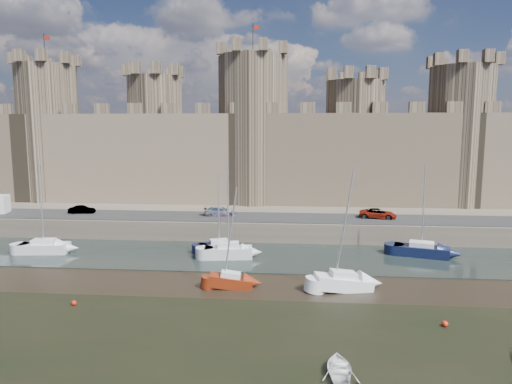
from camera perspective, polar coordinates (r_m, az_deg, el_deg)
ground at (r=30.12m, az=-13.54°, el=-20.20°), size 160.00×160.00×0.00m
water_channel at (r=51.86m, az=-5.08°, el=-7.91°), size 160.00×12.00×0.08m
quay at (r=86.56m, az=-0.95°, el=-0.73°), size 160.00×60.00×2.50m
road at (r=60.90m, az=-3.47°, el=-3.11°), size 160.00×7.00×0.10m
castle at (r=73.80m, az=-2.43°, el=5.92°), size 108.50×11.00×29.00m
car_1 at (r=67.56m, az=-20.94°, el=-2.09°), size 3.65×1.79×1.15m
car_2 at (r=61.60m, az=-4.46°, el=-2.44°), size 4.59×2.36×1.27m
car_3 at (r=61.75m, az=14.99°, el=-2.64°), size 5.10×3.07×1.32m
sailboat_0 at (r=57.70m, az=-24.99°, el=-6.23°), size 5.64×2.70×10.18m
sailboat_1 at (r=53.15m, az=-4.64°, el=-6.74°), size 4.87×3.20×9.09m
sailboat_2 at (r=50.46m, az=-3.48°, el=-7.36°), size 5.41×2.70×11.19m
sailboat_3 at (r=54.39m, az=19.98°, el=-6.80°), size 6.24×3.82×10.23m
sailboat_4 at (r=41.59m, az=-3.16°, el=-10.95°), size 4.01×1.83×9.11m
sailboat_5 at (r=41.63m, az=10.84°, el=-10.94°), size 5.32×2.99×10.82m
dinghy_2 at (r=28.58m, az=10.39°, el=-21.04°), size 2.15×2.99×0.62m
buoy_1 at (r=40.53m, az=-21.80°, el=-12.75°), size 0.40×0.40×0.40m
buoy_3 at (r=36.65m, az=22.54°, el=-14.98°), size 0.44×0.44×0.44m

